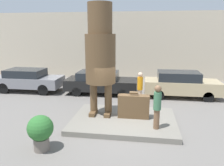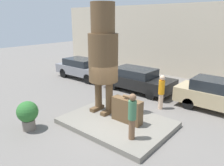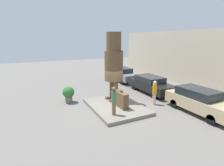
# 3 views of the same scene
# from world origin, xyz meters

# --- Properties ---
(ground_plane) EXTENTS (60.00, 60.00, 0.00)m
(ground_plane) POSITION_xyz_m (0.00, 0.00, 0.00)
(ground_plane) COLOR slate
(pedestal) EXTENTS (4.56, 3.33, 0.22)m
(pedestal) POSITION_xyz_m (0.00, 0.00, 0.11)
(pedestal) COLOR slate
(pedestal) RESTS_ON ground_plane
(building_backdrop) EXTENTS (28.00, 0.60, 5.60)m
(building_backdrop) POSITION_xyz_m (0.00, 9.80, 2.80)
(building_backdrop) COLOR beige
(building_backdrop) RESTS_ON ground_plane
(statue_figure) EXTENTS (1.35, 1.35, 4.98)m
(statue_figure) POSITION_xyz_m (-1.11, 0.38, 3.13)
(statue_figure) COLOR brown
(statue_figure) RESTS_ON pedestal
(giant_suitcase) EXTENTS (1.39, 0.41, 1.22)m
(giant_suitcase) POSITION_xyz_m (0.42, 0.17, 0.75)
(giant_suitcase) COLOR brown
(giant_suitcase) RESTS_ON pedestal
(tourist) EXTENTS (0.30, 0.30, 1.78)m
(tourist) POSITION_xyz_m (1.38, -0.85, 1.19)
(tourist) COLOR brown
(tourist) RESTS_ON pedestal
(parked_car_grey) EXTENTS (4.45, 1.82, 1.52)m
(parked_car_grey) POSITION_xyz_m (-6.95, 4.39, 0.83)
(parked_car_grey) COLOR gray
(parked_car_grey) RESTS_ON ground_plane
(parked_car_black) EXTENTS (4.64, 1.88, 1.47)m
(parked_car_black) POSITION_xyz_m (-1.96, 4.54, 0.78)
(parked_car_black) COLOR black
(parked_car_black) RESTS_ON ground_plane
(parked_car_tan) EXTENTS (4.51, 1.71, 1.61)m
(parked_car_tan) POSITION_xyz_m (3.09, 4.48, 0.84)
(parked_car_tan) COLOR tan
(parked_car_tan) RESTS_ON ground_plane
(planter_pot) EXTENTS (0.88, 0.88, 1.26)m
(planter_pot) POSITION_xyz_m (-2.58, -2.71, 0.73)
(planter_pot) COLOR #70665B
(planter_pot) RESTS_ON ground_plane
(worker_hivis) EXTENTS (0.31, 0.31, 1.81)m
(worker_hivis) POSITION_xyz_m (0.63, 2.84, 0.99)
(worker_hivis) COLOR beige
(worker_hivis) RESTS_ON ground_plane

